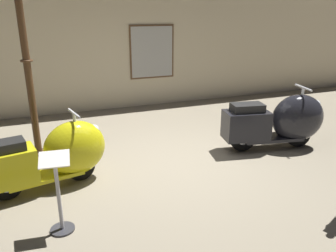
{
  "coord_description": "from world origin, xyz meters",
  "views": [
    {
      "loc": [
        -1.99,
        -4.66,
        2.43
      ],
      "look_at": [
        -0.14,
        0.2,
        0.62
      ],
      "focal_mm": 36.14,
      "sensor_mm": 36.0,
      "label": 1
    }
  ],
  "objects": [
    {
      "name": "lamppost",
      "position": [
        -2.16,
        0.95,
        1.84
      ],
      "size": [
        0.31,
        0.31,
        3.2
      ],
      "color": "#472D19",
      "rests_on": "ground"
    },
    {
      "name": "scooter_1",
      "position": [
        1.99,
        0.01,
        0.52
      ],
      "size": [
        1.92,
        0.86,
        1.14
      ],
      "rotation": [
        0.0,
        0.0,
        -0.19
      ],
      "color": "black",
      "rests_on": "ground"
    },
    {
      "name": "scooter_0",
      "position": [
        -1.91,
        -0.01,
        0.48
      ],
      "size": [
        1.8,
        0.84,
        1.06
      ],
      "rotation": [
        0.0,
        0.0,
        0.21
      ],
      "color": "black",
      "rests_on": "ground"
    },
    {
      "name": "showroom_back_wall",
      "position": [
        0.0,
        3.77,
        1.88
      ],
      "size": [
        18.0,
        0.24,
        3.75
      ],
      "color": "beige",
      "rests_on": "ground"
    },
    {
      "name": "ground_plane",
      "position": [
        0.0,
        0.0,
        0.0
      ],
      "size": [
        60.0,
        60.0,
        0.0
      ],
      "primitive_type": "plane",
      "color": "gray"
    },
    {
      "name": "info_stanchion",
      "position": [
        -1.95,
        -1.13,
        0.4
      ],
      "size": [
        0.34,
        0.28,
        0.96
      ],
      "color": "#333338",
      "rests_on": "ground"
    }
  ]
}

